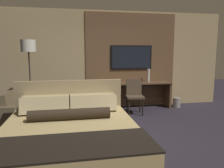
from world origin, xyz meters
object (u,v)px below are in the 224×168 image
at_px(tv, 131,57).
at_px(desk_chair, 134,93).
at_px(vase_tall, 148,75).
at_px(bed, 70,140).
at_px(waste_bin, 177,102).
at_px(armchair_by_window, 24,115).
at_px(floor_lamp, 29,53).
at_px(desk, 133,90).

bearing_deg(tv, desk_chair, -99.17).
height_order(tv, vase_tall, tv).
relative_size(bed, tv, 1.74).
bearing_deg(waste_bin, vase_tall, 166.96).
height_order(armchair_by_window, floor_lamp, floor_lamp).
bearing_deg(desk_chair, tv, 87.20).
xyz_separation_m(armchair_by_window, waste_bin, (4.11, 1.00, -0.12)).
height_order(desk_chair, armchair_by_window, desk_chair).
xyz_separation_m(tv, floor_lamp, (-2.73, -0.76, 0.14)).
bearing_deg(desk, desk_chair, -102.32).
distance_m(floor_lamp, vase_tall, 3.34).
xyz_separation_m(bed, floor_lamp, (-0.94, 2.37, 1.26)).
height_order(desk_chair, waste_bin, desk_chair).
bearing_deg(waste_bin, desk, 173.29).
xyz_separation_m(desk, waste_bin, (1.31, -0.15, -0.39)).
relative_size(floor_lamp, waste_bin, 6.84).
bearing_deg(tv, floor_lamp, -164.55).
distance_m(bed, waste_bin, 4.17).
relative_size(bed, desk, 0.99).
bearing_deg(tv, armchair_by_window, -154.07).
xyz_separation_m(bed, desk_chair, (1.67, 2.35, 0.20)).
relative_size(tv, waste_bin, 4.41).
distance_m(desk, vase_tall, 0.64).
height_order(floor_lamp, vase_tall, floor_lamp).
bearing_deg(desk, floor_lamp, -168.57).
distance_m(desk, waste_bin, 1.38).
relative_size(desk_chair, waste_bin, 3.27).
bearing_deg(vase_tall, waste_bin, -13.04).
relative_size(vase_tall, waste_bin, 1.38).
bearing_deg(armchair_by_window, floor_lamp, -4.66).
bearing_deg(desk_chair, bed, -119.04).
bearing_deg(tv, desk, -90.00).
xyz_separation_m(desk, tv, (-0.00, 0.20, 0.95)).
bearing_deg(bed, vase_tall, 52.46).
xyz_separation_m(desk_chair, vase_tall, (0.61, 0.61, 0.40)).
distance_m(armchair_by_window, floor_lamp, 1.49).
bearing_deg(bed, floor_lamp, 111.49).
bearing_deg(waste_bin, bed, -138.30).
distance_m(floor_lamp, waste_bin, 4.33).
bearing_deg(bed, waste_bin, 41.70).
height_order(desk_chair, vase_tall, vase_tall).
xyz_separation_m(tv, waste_bin, (1.31, -0.36, -1.33)).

